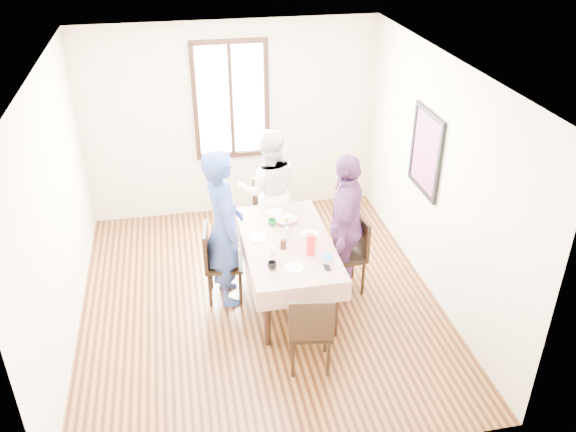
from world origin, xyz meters
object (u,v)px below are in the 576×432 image
object	(u,v)px
chair_far	(270,216)
chair_left	(224,263)
chair_right	(345,255)
dining_table	(287,270)
chair_near	(310,328)
person_far	(270,191)
person_left	(224,228)
person_right	(345,225)

from	to	relation	value
chair_far	chair_left	bearing A→B (deg)	59.22
chair_right	chair_far	distance (m)	1.28
dining_table	chair_far	size ratio (longest dim) A/B	1.80
chair_near	person_far	distance (m)	2.26
person_left	person_far	world-z (taller)	person_left
chair_near	person_left	world-z (taller)	person_left
chair_right	person_left	bearing A→B (deg)	82.33
chair_left	person_right	bearing A→B (deg)	92.12
person_left	person_far	size ratio (longest dim) A/B	1.12
chair_left	dining_table	bearing A→B (deg)	83.92
chair_near	person_far	world-z (taller)	person_far
chair_far	person_left	distance (m)	1.27
chair_far	person_left	size ratio (longest dim) A/B	0.50
chair_near	person_far	bearing A→B (deg)	99.41
dining_table	chair_far	distance (m)	1.13
chair_far	person_far	world-z (taller)	person_far
chair_left	chair_right	world-z (taller)	same
dining_table	chair_right	bearing A→B (deg)	4.21
dining_table	person_far	size ratio (longest dim) A/B	1.00
chair_right	chair_near	xyz separation A→B (m)	(-0.69, -1.17, 0.00)
person_right	chair_right	bearing A→B (deg)	113.64
chair_left	chair_right	size ratio (longest dim) A/B	1.00
person_left	person_right	xyz separation A→B (m)	(1.35, -0.10, -0.06)
chair_left	person_left	size ratio (longest dim) A/B	0.50
person_far	dining_table	bearing A→B (deg)	97.48
chair_left	person_right	size ratio (longest dim) A/B	0.53
person_left	chair_near	bearing A→B (deg)	-157.80
chair_near	chair_left	bearing A→B (deg)	127.90
dining_table	person_left	size ratio (longest dim) A/B	0.89
chair_far	chair_near	bearing A→B (deg)	94.75
person_left	person_far	xyz separation A→B (m)	(0.67, 0.95, -0.09)
dining_table	chair_near	bearing A→B (deg)	-90.00
dining_table	person_left	xyz separation A→B (m)	(-0.67, 0.15, 0.54)
dining_table	person_right	size ratio (longest dim) A/B	0.95
chair_right	person_right	bearing A→B (deg)	86.60
chair_left	chair_near	size ratio (longest dim) A/B	1.00
chair_near	person_left	distance (m)	1.52
person_left	person_right	distance (m)	1.35
chair_far	chair_right	bearing A→B (deg)	127.62
person_right	chair_near	bearing A→B (deg)	-6.23
chair_near	person_left	bearing A→B (deg)	127.26
person_right	person_far	bearing A→B (deg)	-123.70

